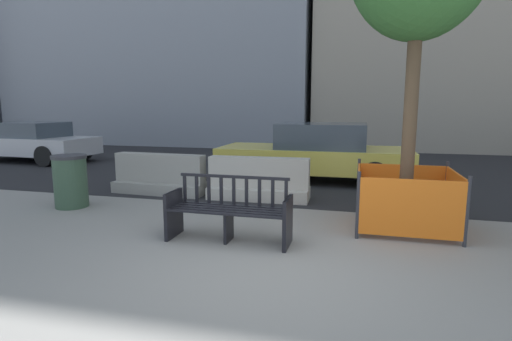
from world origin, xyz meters
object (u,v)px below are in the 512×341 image
Objects in this scene: car_sedan_mid at (32,141)px; street_bench at (229,213)px; car_taxi_near at (316,153)px; jersey_barrier_centre at (259,182)px; jersey_barrier_left at (160,177)px; construction_fence at (405,197)px; trash_bin at (71,181)px.

street_bench is at bearing -33.77° from car_sedan_mid.
car_taxi_near is at bearing 82.17° from street_bench.
jersey_barrier_centre and jersey_barrier_left have the same top height.
jersey_barrier_centre is 2.17m from jersey_barrier_left.
construction_fence is 12.22m from car_sedan_mid.
car_sedan_mid is at bearing 138.29° from trash_bin.
car_sedan_mid is at bearing 157.32° from construction_fence.
trash_bin is (-1.02, -1.48, 0.14)m from jersey_barrier_left.
car_sedan_mid is (-8.87, 5.93, 0.28)m from street_bench.
street_bench is 0.36× the size of car_taxi_near.
construction_fence is at bearing 1.67° from trash_bin.
jersey_barrier_centre is 2.51m from car_taxi_near.
construction_fence reaches higher than jersey_barrier_left.
jersey_barrier_left is at bearing -27.61° from car_sedan_mid.
car_sedan_mid is (-9.54, 1.09, -0.02)m from car_taxi_near.
street_bench is 10.68m from car_sedan_mid.
jersey_barrier_centre is 1.41× the size of construction_fence.
car_sedan_mid is 4.44× the size of trash_bin.
trash_bin is at bearing -137.04° from car_taxi_near.
jersey_barrier_left is at bearing 133.20° from street_bench.
car_sedan_mid reaches higher than street_bench.
jersey_barrier_left is 0.48× the size of car_sedan_mid.
jersey_barrier_centre is 2.10× the size of trash_bin.
construction_fence reaches higher than street_bench.
trash_bin reaches higher than jersey_barrier_left.
car_taxi_near reaches higher than jersey_barrier_centre.
car_sedan_mid reaches higher than jersey_barrier_left.
car_taxi_near reaches higher than trash_bin.
car_sedan_mid is at bearing 152.39° from jersey_barrier_left.
jersey_barrier_centre is at bearing 153.64° from construction_fence.
construction_fence is (4.78, -1.32, 0.14)m from jersey_barrier_left.
trash_bin is (-3.19, -1.46, 0.14)m from jersey_barrier_centre.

